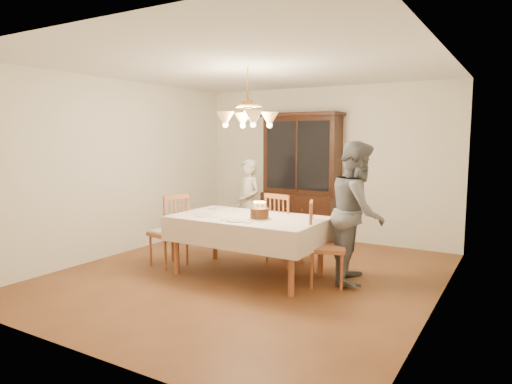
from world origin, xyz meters
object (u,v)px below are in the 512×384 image
Objects in this scene: dining_table at (248,222)px; birthday_cake at (260,214)px; china_hutch at (301,179)px; chair_far_side at (284,233)px; elderly_woman at (248,204)px.

birthday_cake reaches higher than dining_table.
china_hutch reaches higher than birthday_cake.
china_hutch is at bearing 107.44° from chair_far_side.
chair_far_side is (0.18, 0.67, -0.24)m from dining_table.
china_hutch is (-0.32, 2.25, 0.36)m from dining_table.
birthday_cake is at bearing -76.97° from china_hutch.
elderly_woman is at bearing -115.48° from china_hutch.
birthday_cake is (0.54, -2.34, -0.22)m from china_hutch.
china_hutch is at bearing 88.46° from elderly_woman.
china_hutch is 1.13m from elderly_woman.
elderly_woman is (-0.78, 1.28, 0.02)m from dining_table.
chair_far_side is 0.71× the size of elderly_woman.
chair_far_side reaches higher than dining_table.
elderly_woman is at bearing 147.35° from chair_far_side.
elderly_woman is (-0.46, -0.97, -0.34)m from china_hutch.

